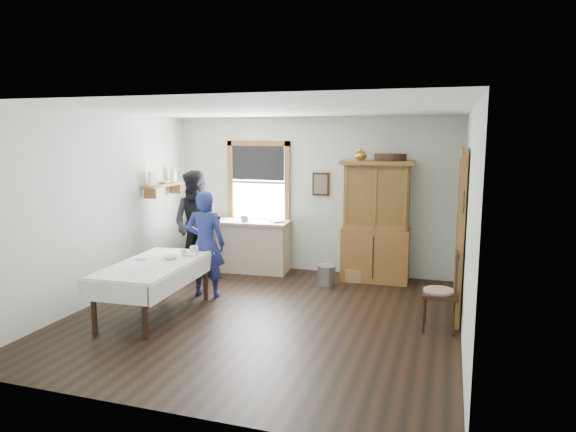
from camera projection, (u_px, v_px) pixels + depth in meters
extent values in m
cube|color=black|center=(264.00, 316.00, 6.82)|extent=(5.00, 5.00, 0.01)
cube|color=white|center=(262.00, 110.00, 6.40)|extent=(5.00, 5.00, 0.01)
cube|color=silver|center=(313.00, 195.00, 8.97)|extent=(5.00, 0.01, 2.70)
cube|color=silver|center=(158.00, 261.00, 4.26)|extent=(5.00, 0.01, 2.70)
cube|color=silver|center=(100.00, 208.00, 7.36)|extent=(0.01, 5.00, 2.70)
cube|color=silver|center=(468.00, 227.00, 5.86)|extent=(0.01, 5.00, 2.70)
cube|color=white|center=(259.00, 182.00, 9.22)|extent=(1.00, 0.02, 1.30)
cube|color=olive|center=(258.00, 143.00, 9.09)|extent=(1.18, 0.06, 0.09)
cube|color=olive|center=(259.00, 220.00, 9.31)|extent=(1.18, 0.06, 0.09)
cube|color=olive|center=(231.00, 182.00, 9.36)|extent=(0.09, 0.06, 1.48)
cube|color=olive|center=(287.00, 183.00, 9.03)|extent=(0.09, 0.06, 1.48)
cube|color=black|center=(258.00, 163.00, 9.12)|extent=(0.98, 0.03, 0.61)
cube|color=#3F352D|center=(462.00, 238.00, 6.72)|extent=(0.03, 0.90, 2.10)
cube|color=olive|center=(460.00, 246.00, 6.25)|extent=(0.08, 0.12, 2.10)
cube|color=olive|center=(459.00, 231.00, 7.21)|extent=(0.08, 0.12, 2.10)
cube|color=olive|center=(464.00, 153.00, 6.55)|extent=(0.08, 1.14, 0.12)
cube|color=olive|center=(163.00, 185.00, 8.71)|extent=(0.24, 1.00, 0.04)
cube|color=olive|center=(150.00, 193.00, 8.34)|extent=(0.22, 0.03, 0.18)
cube|color=olive|center=(175.00, 189.00, 9.10)|extent=(0.22, 0.03, 0.18)
cube|color=tan|center=(153.00, 179.00, 8.40)|extent=(0.03, 0.22, 0.24)
cylinder|color=white|center=(173.00, 176.00, 9.01)|extent=(0.12, 0.12, 0.22)
cube|color=black|center=(321.00, 184.00, 8.85)|extent=(0.30, 0.04, 0.40)
torus|color=black|center=(464.00, 192.00, 6.10)|extent=(0.01, 0.27, 0.27)
cube|color=tan|center=(245.00, 246.00, 9.09)|extent=(1.61, 0.70, 0.90)
cube|color=olive|center=(376.00, 222.00, 8.37)|extent=(1.17, 0.57, 1.98)
cube|color=white|center=(155.00, 289.00, 6.84)|extent=(1.03, 1.83, 0.72)
cube|color=black|center=(440.00, 290.00, 6.29)|extent=(0.49, 0.49, 1.02)
cube|color=gray|center=(326.00, 275.00, 8.26)|extent=(0.39, 0.39, 0.32)
cube|color=#AB814D|center=(357.00, 275.00, 8.47)|extent=(0.40, 0.31, 0.22)
imported|color=navy|center=(206.00, 248.00, 7.59)|extent=(0.58, 0.42, 1.48)
imported|color=black|center=(198.00, 228.00, 8.62)|extent=(0.84, 0.66, 1.68)
imported|color=white|center=(194.00, 249.00, 7.38)|extent=(0.14, 0.14, 0.10)
imported|color=white|center=(184.00, 253.00, 7.16)|extent=(0.11, 0.11, 0.09)
imported|color=white|center=(170.00, 257.00, 6.98)|extent=(0.25, 0.25, 0.05)
imported|color=brown|center=(271.00, 222.00, 8.84)|extent=(0.29, 0.30, 0.02)
imported|color=white|center=(246.00, 217.00, 9.16)|extent=(0.23, 0.23, 0.07)
imported|color=white|center=(164.00, 182.00, 8.74)|extent=(0.22, 0.22, 0.05)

